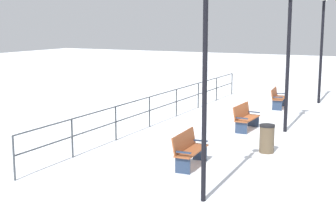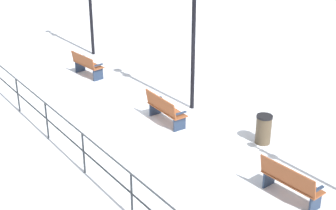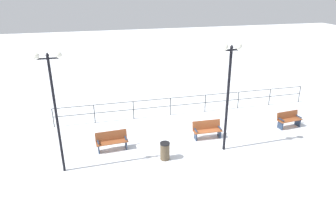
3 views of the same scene
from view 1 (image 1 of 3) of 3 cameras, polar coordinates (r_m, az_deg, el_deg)
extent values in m
plane|color=white|center=(17.32, 9.29, -2.94)|extent=(80.00, 80.00, 0.00)
cube|color=brown|center=(12.76, 2.84, -5.42)|extent=(0.54, 1.54, 0.04)
cube|color=brown|center=(12.77, 1.91, -4.25)|extent=(0.21, 1.52, 0.46)
cube|color=#23334C|center=(12.23, 1.75, -7.15)|extent=(0.40, 0.08, 0.44)
cube|color=#23334C|center=(13.41, 3.81, -5.63)|extent=(0.40, 0.08, 0.44)
cube|color=#23334C|center=(12.13, 1.85, -5.63)|extent=(0.40, 0.10, 0.04)
cube|color=#23334C|center=(13.32, 3.91, -4.24)|extent=(0.40, 0.10, 0.04)
cube|color=brown|center=(17.23, 9.41, -1.57)|extent=(0.50, 1.51, 0.04)
cube|color=brown|center=(17.26, 8.69, -0.68)|extent=(0.15, 1.50, 0.46)
cube|color=#23334C|center=(16.67, 8.65, -2.68)|extent=(0.42, 0.06, 0.42)
cube|color=#23334C|center=(17.88, 10.07, -1.87)|extent=(0.42, 0.06, 0.42)
cube|color=#23334C|center=(16.60, 8.75, -1.56)|extent=(0.42, 0.08, 0.04)
cube|color=#23334C|center=(17.81, 10.16, -0.83)|extent=(0.42, 0.08, 0.04)
cube|color=brown|center=(21.88, 13.04, 0.82)|extent=(0.61, 1.44, 0.04)
cube|color=brown|center=(21.88, 12.46, 1.42)|extent=(0.25, 1.40, 0.40)
cube|color=#23334C|center=(21.33, 12.80, -0.02)|extent=(0.42, 0.09, 0.46)
cube|color=#23334C|center=(22.51, 13.23, 0.47)|extent=(0.42, 0.09, 0.46)
cube|color=#23334C|center=(21.27, 12.89, 0.90)|extent=(0.42, 0.11, 0.04)
cube|color=#23334C|center=(22.45, 13.32, 1.34)|extent=(0.42, 0.11, 0.04)
cylinder|color=black|center=(9.93, 4.37, 2.44)|extent=(0.10, 0.10, 5.04)
cylinder|color=black|center=(16.98, 14.02, 5.14)|extent=(0.13, 0.13, 4.98)
cylinder|color=black|center=(23.55, 17.70, 6.06)|extent=(0.13, 0.13, 4.86)
cylinder|color=black|center=(23.53, 18.00, 11.68)|extent=(0.08, 0.72, 0.08)
cylinder|color=#383D42|center=(12.20, -17.79, -6.04)|extent=(0.05, 0.05, 1.11)
cylinder|color=#383D42|center=(13.82, -11.27, -3.90)|extent=(0.05, 0.05, 1.11)
cylinder|color=#383D42|center=(15.60, -6.20, -2.20)|extent=(0.05, 0.05, 1.11)
cylinder|color=#383D42|center=(17.48, -2.20, -0.84)|extent=(0.05, 0.05, 1.11)
cylinder|color=#383D42|center=(19.44, 1.00, 0.25)|extent=(0.05, 0.05, 1.11)
cylinder|color=#383D42|center=(21.46, 3.61, 1.14)|extent=(0.05, 0.05, 1.11)
cylinder|color=#383D42|center=(23.51, 5.77, 1.87)|extent=(0.05, 0.05, 1.11)
cylinder|color=#383D42|center=(25.60, 7.58, 2.49)|extent=(0.05, 0.05, 1.11)
cylinder|color=#383D42|center=(18.37, -0.52, 1.43)|extent=(0.04, 15.70, 0.04)
cylinder|color=#383D42|center=(18.44, -0.52, -0.10)|extent=(0.04, 15.70, 0.04)
cylinder|color=brown|center=(14.40, 11.62, -4.03)|extent=(0.43, 0.43, 0.78)
cylinder|color=black|center=(14.31, 11.68, -2.40)|extent=(0.45, 0.45, 0.06)
camera|label=2|loc=(14.21, -43.86, 19.25)|focal=53.73mm
camera|label=3|loc=(13.95, 66.85, 19.71)|focal=32.55mm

